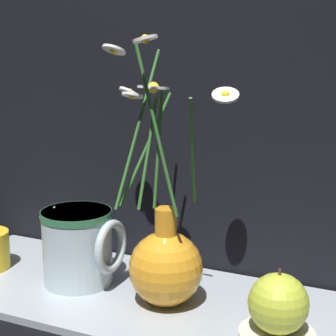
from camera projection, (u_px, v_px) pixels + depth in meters
ground_plane at (169, 307)px, 0.89m from camera, size 6.00×6.00×0.00m
shelf at (169, 304)px, 0.89m from camera, size 0.87×0.29×0.01m
vase_with_flowers at (163, 259)px, 0.86m from camera, size 0.23×0.15×0.41m
ceramic_pitcher at (78, 244)px, 0.94m from camera, size 0.14×0.12×0.14m
saucer_plate at (277, 335)px, 0.77m from camera, size 0.11×0.11×0.01m
orange_fruit at (278, 304)px, 0.76m from camera, size 0.08×0.08×0.09m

